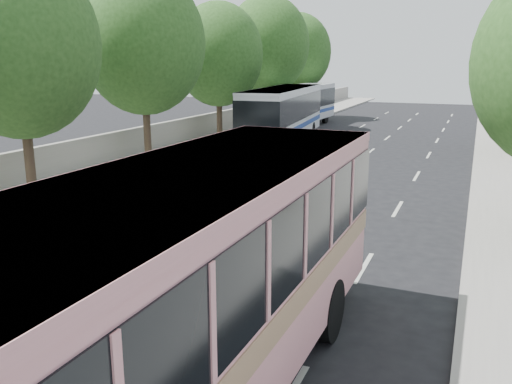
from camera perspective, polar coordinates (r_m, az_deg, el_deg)
The scene contains 14 objects.
ground at distance 12.15m, azimuth -13.04°, elevation -11.46°, with size 120.00×120.00×0.00m, color black.
sidewalk_left at distance 32.95m, azimuth -5.20°, elevation 4.90°, with size 4.00×90.00×0.15m, color #9E998E.
low_wall at distance 33.69m, azimuth -7.97°, elevation 6.43°, with size 0.30×90.00×1.50m, color #9E998E.
tree_left_b at distance 21.07m, azimuth -23.80°, elevation 14.56°, with size 5.70×5.70×8.88m.
tree_left_c at distance 27.42m, azimuth -11.76°, elevation 15.59°, with size 6.00×6.00×9.35m.
tree_left_d at distance 34.31m, azimuth -3.90°, elevation 14.59°, with size 5.52×5.52×8.60m.
tree_left_e at distance 41.63m, azimuth 1.23°, elevation 15.55°, with size 6.30×6.30×9.82m.
tree_left_f at distance 49.23m, azimuth 4.47°, elevation 14.73°, with size 5.88×5.88×9.16m.
pink_bus at distance 7.27m, azimuth -9.37°, elevation -9.43°, with size 3.04×11.43×3.64m.
pink_taxi at distance 17.04m, azimuth 2.53°, elevation -1.10°, with size 1.75×4.35×1.48m, color #D01253.
white_pickup at distance 27.78m, azimuth -0.01°, elevation 4.59°, with size 1.94×4.76×1.38m, color white.
tour_coach_front at distance 33.36m, azimuth 2.88°, elevation 8.53°, with size 3.63×11.78×3.47m.
tour_coach_rear at distance 42.46m, azimuth 4.66°, elevation 9.40°, with size 2.79×10.80×3.20m.
taxi_roof_sign at distance 16.85m, azimuth 2.56°, elevation 1.63°, with size 0.55×0.18×0.18m, color silver.
Camera 1 is at (6.54, -8.88, 5.10)m, focal length 38.00 mm.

